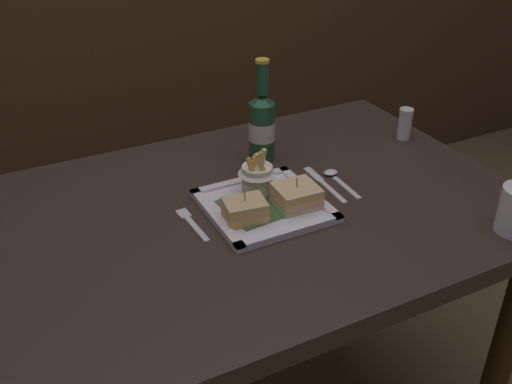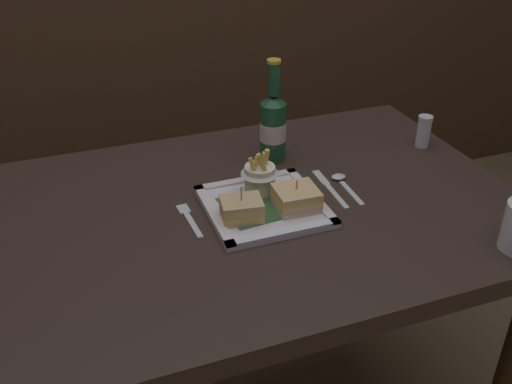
{
  "view_description": "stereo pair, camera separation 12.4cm",
  "coord_description": "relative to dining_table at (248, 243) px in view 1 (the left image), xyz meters",
  "views": [
    {
      "loc": [
        -0.47,
        -0.96,
        1.4
      ],
      "look_at": [
        0.01,
        -0.01,
        0.77
      ],
      "focal_mm": 40.49,
      "sensor_mm": 36.0,
      "label": 1
    },
    {
      "loc": [
        -0.36,
        -1.01,
        1.4
      ],
      "look_at": [
        0.01,
        -0.01,
        0.77
      ],
      "focal_mm": 40.49,
      "sensor_mm": 36.0,
      "label": 2
    }
  ],
  "objects": [
    {
      "name": "fries_cup",
      "position": [
        0.04,
        0.03,
        0.15
      ],
      "size": [
        0.09,
        0.09,
        0.11
      ],
      "color": "silver",
      "rests_on": "square_plate"
    },
    {
      "name": "salt_shaker",
      "position": [
        0.53,
        0.12,
        0.13
      ],
      "size": [
        0.04,
        0.04,
        0.08
      ],
      "color": "silver",
      "rests_on": "dining_table"
    },
    {
      "name": "dining_table",
      "position": [
        0.0,
        0.0,
        0.0
      ],
      "size": [
        1.21,
        0.8,
        0.73
      ],
      "color": "#2F241E",
      "rests_on": "ground_plane"
    },
    {
      "name": "square_plate",
      "position": [
        0.03,
        -0.02,
        0.1
      ],
      "size": [
        0.25,
        0.25,
        0.02
      ],
      "color": "white",
      "rests_on": "dining_table"
    },
    {
      "name": "beer_bottle",
      "position": [
        0.13,
        0.19,
        0.19
      ],
      "size": [
        0.07,
        0.07,
        0.26
      ],
      "color": "#1C4E2B",
      "rests_on": "dining_table"
    },
    {
      "name": "knife",
      "position": [
        0.2,
        0.01,
        0.1
      ],
      "size": [
        0.02,
        0.18,
        0.0
      ],
      "color": "silver",
      "rests_on": "dining_table"
    },
    {
      "name": "fork",
      "position": [
        -0.13,
        -0.0,
        0.1
      ],
      "size": [
        0.03,
        0.14,
        0.0
      ],
      "color": "silver",
      "rests_on": "dining_table"
    },
    {
      "name": "sandwich_half_left",
      "position": [
        -0.03,
        -0.05,
        0.13
      ],
      "size": [
        0.09,
        0.08,
        0.08
      ],
      "color": "tan",
      "rests_on": "square_plate"
    },
    {
      "name": "sandwich_half_right",
      "position": [
        0.09,
        -0.05,
        0.13
      ],
      "size": [
        0.09,
        0.09,
        0.07
      ],
      "color": "beige",
      "rests_on": "square_plate"
    },
    {
      "name": "spoon",
      "position": [
        0.24,
        0.02,
        0.1
      ],
      "size": [
        0.04,
        0.14,
        0.01
      ],
      "color": "silver",
      "rests_on": "dining_table"
    }
  ]
}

